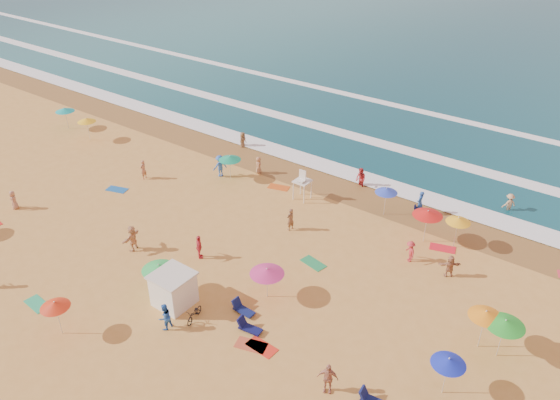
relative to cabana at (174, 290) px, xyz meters
The scene contains 12 objects.
ground 5.41m from the cabana, 95.81° to the left, with size 220.00×220.00×0.00m, color gold.
ocean 89.29m from the cabana, 90.35° to the left, with size 220.00×140.00×0.18m, color #0C4756.
wet_sand 17.82m from the cabana, 91.73° to the left, with size 220.00×220.00×0.00m, color olive.
surf_foam 26.63m from the cabana, 91.16° to the left, with size 200.00×18.70×0.05m.
cabana is the anchor object (origin of this frame).
cabana_roof 1.06m from the cabana, ahead, with size 2.20×2.20×0.12m, color silver.
bicycle 2.01m from the cabana, ahead, with size 0.54×1.55×0.81m, color black.
lifeguard_stand 14.57m from the cabana, 93.46° to the left, with size 1.20×1.20×2.10m, color white, non-canonical shape.
beach_umbrellas 5.51m from the cabana, 95.41° to the left, with size 46.13×25.51×0.74m.
loungers 8.41m from the cabana, 23.22° to the left, with size 56.99×26.73×0.34m.
towels 5.11m from the cabana, 67.43° to the left, with size 37.34×26.36×0.03m.
beachgoers 9.80m from the cabana, 94.12° to the left, with size 31.23×29.09×2.14m.
Camera 1 is at (20.15, -21.44, 21.59)m, focal length 35.00 mm.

